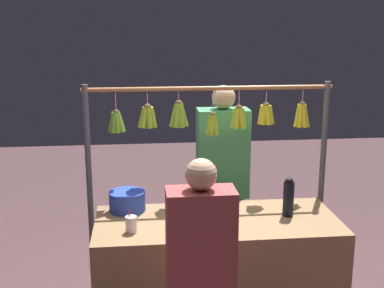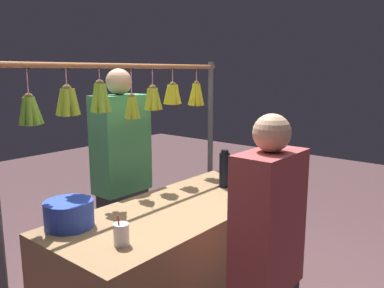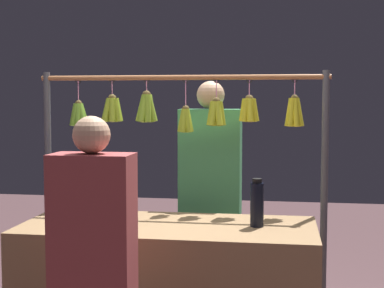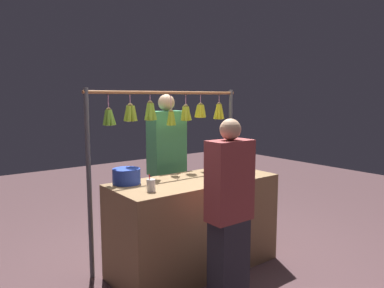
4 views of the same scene
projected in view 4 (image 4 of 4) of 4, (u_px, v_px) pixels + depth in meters
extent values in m
plane|color=#51373A|center=(194.00, 268.00, 3.74)|extent=(12.00, 12.00, 0.00)
cube|color=olive|center=(194.00, 224.00, 3.68)|extent=(1.67, 0.71, 0.91)
cylinder|color=#4C4C51|center=(230.00, 164.00, 4.51)|extent=(0.04, 0.04, 1.80)
cylinder|color=#4C4C51|center=(89.00, 185.00, 3.43)|extent=(0.04, 0.04, 1.80)
cylinder|color=#9E6038|center=(169.00, 93.00, 3.86)|extent=(1.85, 0.03, 0.03)
torus|color=black|center=(219.00, 95.00, 4.29)|extent=(0.04, 0.02, 0.04)
cylinder|color=pink|center=(219.00, 99.00, 4.30)|extent=(0.01, 0.01, 0.11)
sphere|color=brown|center=(219.00, 104.00, 4.31)|extent=(0.04, 0.04, 0.04)
cylinder|color=gold|center=(217.00, 112.00, 4.30)|extent=(0.06, 0.04, 0.18)
cylinder|color=gold|center=(219.00, 112.00, 4.29)|extent=(0.05, 0.05, 0.18)
cylinder|color=gold|center=(221.00, 112.00, 4.30)|extent=(0.05, 0.07, 0.18)
cylinder|color=gold|center=(221.00, 112.00, 4.32)|extent=(0.07, 0.05, 0.18)
cylinder|color=gold|center=(220.00, 112.00, 4.34)|extent=(0.07, 0.06, 0.18)
cylinder|color=gold|center=(218.00, 112.00, 4.34)|extent=(0.04, 0.07, 0.18)
cylinder|color=gold|center=(216.00, 112.00, 4.32)|extent=(0.06, 0.07, 0.18)
torus|color=black|center=(201.00, 94.00, 4.12)|extent=(0.04, 0.02, 0.04)
cylinder|color=pink|center=(201.00, 100.00, 4.13)|extent=(0.01, 0.01, 0.11)
sphere|color=brown|center=(200.00, 105.00, 4.14)|extent=(0.05, 0.05, 0.05)
cylinder|color=gold|center=(198.00, 111.00, 4.12)|extent=(0.06, 0.04, 0.15)
cylinder|color=gold|center=(200.00, 111.00, 4.11)|extent=(0.06, 0.06, 0.15)
cylinder|color=gold|center=(203.00, 111.00, 4.13)|extent=(0.05, 0.08, 0.15)
cylinder|color=gold|center=(203.00, 111.00, 4.16)|extent=(0.06, 0.05, 0.15)
cylinder|color=gold|center=(201.00, 111.00, 4.18)|extent=(0.07, 0.06, 0.15)
cylinder|color=gold|center=(199.00, 111.00, 4.18)|extent=(0.05, 0.06, 0.15)
cylinder|color=gold|center=(197.00, 111.00, 4.15)|extent=(0.06, 0.06, 0.15)
torus|color=black|center=(186.00, 94.00, 4.00)|extent=(0.04, 0.01, 0.04)
cylinder|color=pink|center=(186.00, 101.00, 4.01)|extent=(0.01, 0.01, 0.13)
sphere|color=brown|center=(186.00, 107.00, 4.02)|extent=(0.05, 0.05, 0.05)
cylinder|color=#A8B625|center=(183.00, 114.00, 4.01)|extent=(0.07, 0.04, 0.16)
cylinder|color=#A8B625|center=(186.00, 114.00, 4.00)|extent=(0.06, 0.07, 0.16)
cylinder|color=#A8B625|center=(188.00, 114.00, 4.02)|extent=(0.06, 0.07, 0.16)
cylinder|color=#A8B625|center=(188.00, 114.00, 4.04)|extent=(0.06, 0.04, 0.16)
cylinder|color=#A8B625|center=(185.00, 114.00, 4.05)|extent=(0.05, 0.07, 0.16)
cylinder|color=#A8B625|center=(183.00, 114.00, 4.04)|extent=(0.05, 0.06, 0.16)
torus|color=black|center=(171.00, 94.00, 3.88)|extent=(0.04, 0.01, 0.04)
cylinder|color=pink|center=(171.00, 103.00, 3.89)|extent=(0.01, 0.01, 0.18)
sphere|color=brown|center=(171.00, 112.00, 3.90)|extent=(0.05, 0.05, 0.05)
cylinder|color=#9CB127|center=(169.00, 119.00, 3.90)|extent=(0.06, 0.04, 0.15)
cylinder|color=#9CB127|center=(171.00, 119.00, 3.89)|extent=(0.05, 0.06, 0.15)
cylinder|color=#9CB127|center=(173.00, 119.00, 3.91)|extent=(0.06, 0.05, 0.15)
cylinder|color=#9CB127|center=(171.00, 118.00, 3.94)|extent=(0.06, 0.06, 0.15)
cylinder|color=#9CB127|center=(169.00, 118.00, 3.93)|extent=(0.04, 0.07, 0.15)
torus|color=black|center=(150.00, 94.00, 3.73)|extent=(0.04, 0.01, 0.04)
cylinder|color=pink|center=(150.00, 99.00, 3.73)|extent=(0.01, 0.01, 0.09)
sphere|color=brown|center=(150.00, 103.00, 3.74)|extent=(0.05, 0.05, 0.05)
cylinder|color=#80A82A|center=(148.00, 112.00, 3.73)|extent=(0.08, 0.05, 0.18)
cylinder|color=#80A82A|center=(151.00, 112.00, 3.72)|extent=(0.06, 0.08, 0.18)
cylinder|color=#80A82A|center=(153.00, 112.00, 3.74)|extent=(0.05, 0.07, 0.18)
cylinder|color=#80A82A|center=(153.00, 112.00, 3.77)|extent=(0.08, 0.05, 0.18)
cylinder|color=#80A82A|center=(151.00, 112.00, 3.78)|extent=(0.06, 0.06, 0.18)
cylinder|color=#80A82A|center=(148.00, 112.00, 3.77)|extent=(0.06, 0.07, 0.18)
torus|color=black|center=(130.00, 94.00, 3.59)|extent=(0.04, 0.02, 0.04)
cylinder|color=pink|center=(130.00, 100.00, 3.60)|extent=(0.01, 0.01, 0.11)
sphere|color=brown|center=(130.00, 106.00, 3.61)|extent=(0.05, 0.05, 0.05)
cylinder|color=#91AE28|center=(127.00, 114.00, 3.59)|extent=(0.08, 0.04, 0.16)
cylinder|color=#91AE28|center=(129.00, 114.00, 3.58)|extent=(0.07, 0.07, 0.16)
cylinder|color=#91AE28|center=(133.00, 114.00, 3.59)|extent=(0.05, 0.07, 0.16)
cylinder|color=#91AE28|center=(134.00, 114.00, 3.63)|extent=(0.07, 0.05, 0.16)
cylinder|color=#91AE28|center=(132.00, 113.00, 3.65)|extent=(0.07, 0.06, 0.16)
cylinder|color=#91AE28|center=(129.00, 113.00, 3.65)|extent=(0.05, 0.07, 0.16)
cylinder|color=#91AE28|center=(127.00, 114.00, 3.63)|extent=(0.06, 0.07, 0.16)
torus|color=black|center=(108.00, 94.00, 3.45)|extent=(0.04, 0.01, 0.04)
cylinder|color=pink|center=(108.00, 102.00, 3.46)|extent=(0.01, 0.01, 0.15)
sphere|color=brown|center=(109.00, 110.00, 3.47)|extent=(0.05, 0.05, 0.05)
cylinder|color=#6CA12C|center=(106.00, 118.00, 3.46)|extent=(0.07, 0.04, 0.15)
cylinder|color=#6CA12C|center=(108.00, 118.00, 3.45)|extent=(0.05, 0.06, 0.15)
cylinder|color=#6CA12C|center=(111.00, 118.00, 3.46)|extent=(0.04, 0.07, 0.15)
cylinder|color=#6CA12C|center=(112.00, 118.00, 3.49)|extent=(0.07, 0.05, 0.15)
cylinder|color=#6CA12C|center=(111.00, 118.00, 3.51)|extent=(0.07, 0.05, 0.15)
cylinder|color=#6CA12C|center=(108.00, 118.00, 3.51)|extent=(0.04, 0.06, 0.15)
cylinder|color=#6CA12C|center=(106.00, 118.00, 3.49)|extent=(0.05, 0.06, 0.15)
cylinder|color=black|center=(231.00, 161.00, 3.92)|extent=(0.08, 0.08, 0.24)
cylinder|color=black|center=(231.00, 149.00, 3.91)|extent=(0.05, 0.05, 0.02)
cylinder|color=#2844B7|center=(127.00, 176.00, 3.43)|extent=(0.26, 0.26, 0.14)
cylinder|color=silver|center=(151.00, 185.00, 3.15)|extent=(0.07, 0.07, 0.11)
cylinder|color=red|center=(150.00, 183.00, 3.14)|extent=(0.01, 0.02, 0.15)
cube|color=#2D2D38|center=(167.00, 208.00, 4.34)|extent=(0.33, 0.22, 0.83)
cube|color=#3F8C59|center=(167.00, 143.00, 4.24)|extent=(0.41, 0.22, 0.73)
sphere|color=tan|center=(166.00, 103.00, 4.18)|extent=(0.19, 0.19, 0.19)
cube|color=#2D2D38|center=(229.00, 264.00, 3.01)|extent=(0.29, 0.20, 0.74)
cube|color=#993F3F|center=(230.00, 181.00, 2.92)|extent=(0.37, 0.20, 0.64)
sphere|color=tan|center=(230.00, 129.00, 2.87)|extent=(0.17, 0.17, 0.17)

